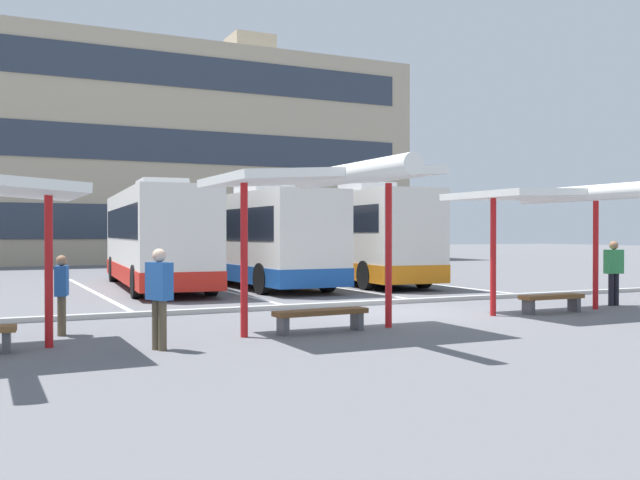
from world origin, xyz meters
name	(u,v)px	position (x,y,z in m)	size (l,w,h in m)	color
ground_plane	(403,312)	(0.00, 0.00, 0.00)	(160.00, 160.00, 0.00)	slate
terminal_building	(125,160)	(0.03, 37.22, 7.19)	(38.22, 15.88, 17.12)	tan
coach_bus_0	(156,238)	(-3.80, 10.29, 1.77)	(3.34, 11.17, 3.74)	silver
coach_bus_1	(249,238)	(-0.30, 10.27, 1.74)	(2.74, 11.60, 3.69)	silver
coach_bus_2	(353,236)	(3.89, 9.87, 1.81)	(3.28, 10.75, 3.82)	silver
lane_stripe_0	(93,292)	(-6.05, 9.56, 0.00)	(0.16, 14.00, 0.01)	white
lane_stripe_1	(211,287)	(-2.02, 9.56, 0.00)	(0.16, 14.00, 0.01)	white
lane_stripe_2	(313,284)	(2.02, 9.56, 0.00)	(0.16, 14.00, 0.01)	white
lane_stripe_3	(403,281)	(6.05, 9.56, 0.00)	(0.16, 14.00, 0.01)	white
waiting_shelter_1	(326,180)	(-3.40, -2.59, 2.99)	(4.15, 4.77, 3.26)	red
bench_1	(321,315)	(-3.40, -2.37, 0.34)	(1.97, 0.51, 0.45)	brown
waiting_shelter_2	(555,197)	(3.12, -1.88, 2.83)	(4.30, 4.93, 3.04)	red
bench_2	(552,299)	(3.12, -1.79, 0.34)	(1.75, 0.45, 0.45)	brown
platform_kerb	(367,303)	(0.00, 1.80, 0.06)	(44.00, 0.24, 0.12)	#ADADA8
waiting_passenger_0	(614,268)	(5.93, -1.14, 1.01)	(0.52, 0.27, 1.74)	black
waiting_passenger_2	(62,290)	(-8.04, -0.60, 0.87)	(0.31, 0.48, 1.53)	brown
waiting_passenger_3	(159,291)	(-6.75, -3.09, 0.98)	(0.40, 0.54, 1.70)	brown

